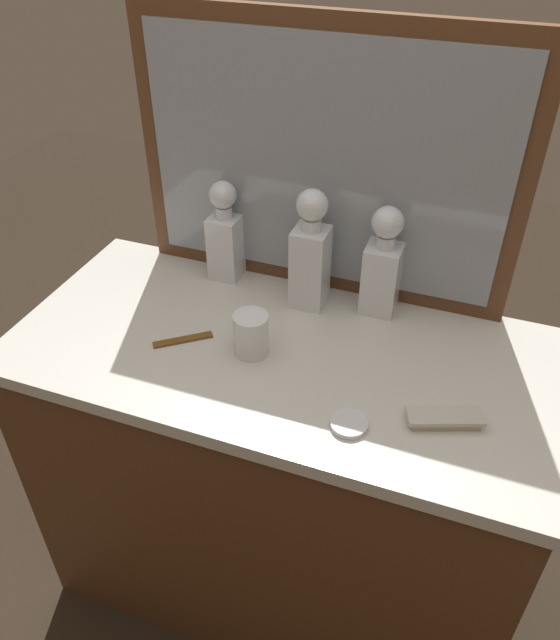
{
  "coord_description": "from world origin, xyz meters",
  "views": [
    {
      "loc": [
        0.38,
        -1.03,
        1.82
      ],
      "look_at": [
        0.0,
        0.0,
        0.99
      ],
      "focal_mm": 35.05,
      "sensor_mm": 36.0,
      "label": 1
    }
  ],
  "objects_px": {
    "silver_brush_right": "(445,418)",
    "tortoiseshell_comb": "(183,340)",
    "crystal_decanter_left": "(310,260)",
    "crystal_tumbler_far_right": "(251,336)",
    "porcelain_dish": "(349,424)",
    "crystal_decanter_right": "(382,271)",
    "crystal_decanter_center": "(225,240)"
  },
  "relations": [
    {
      "from": "crystal_decanter_right",
      "to": "crystal_decanter_left",
      "type": "distance_m",
      "value": 0.17
    },
    {
      "from": "crystal_tumbler_far_right",
      "to": "silver_brush_right",
      "type": "xyz_separation_m",
      "value": [
        0.44,
        -0.07,
        -0.03
      ]
    },
    {
      "from": "crystal_decanter_left",
      "to": "crystal_tumbler_far_right",
      "type": "relative_size",
      "value": 3.04
    },
    {
      "from": "crystal_decanter_center",
      "to": "silver_brush_right",
      "type": "xyz_separation_m",
      "value": [
        0.62,
        -0.34,
        -0.1
      ]
    },
    {
      "from": "crystal_decanter_right",
      "to": "crystal_tumbler_far_right",
      "type": "distance_m",
      "value": 0.35
    },
    {
      "from": "crystal_decanter_right",
      "to": "silver_brush_right",
      "type": "distance_m",
      "value": 0.41
    },
    {
      "from": "crystal_decanter_left",
      "to": "porcelain_dish",
      "type": "bearing_deg",
      "value": -61.07
    },
    {
      "from": "crystal_decanter_right",
      "to": "crystal_decanter_left",
      "type": "bearing_deg",
      "value": -168.73
    },
    {
      "from": "silver_brush_right",
      "to": "tortoiseshell_comb",
      "type": "relative_size",
      "value": 1.3
    },
    {
      "from": "silver_brush_right",
      "to": "porcelain_dish",
      "type": "xyz_separation_m",
      "value": [
        -0.17,
        -0.07,
        -0.01
      ]
    },
    {
      "from": "crystal_decanter_center",
      "to": "crystal_tumbler_far_right",
      "type": "height_order",
      "value": "crystal_decanter_center"
    },
    {
      "from": "crystal_decanter_right",
      "to": "porcelain_dish",
      "type": "relative_size",
      "value": 3.66
    },
    {
      "from": "crystal_decanter_center",
      "to": "tortoiseshell_comb",
      "type": "relative_size",
      "value": 2.21
    },
    {
      "from": "crystal_decanter_center",
      "to": "crystal_decanter_left",
      "type": "relative_size",
      "value": 0.88
    },
    {
      "from": "silver_brush_right",
      "to": "porcelain_dish",
      "type": "height_order",
      "value": "silver_brush_right"
    },
    {
      "from": "crystal_decanter_left",
      "to": "porcelain_dish",
      "type": "height_order",
      "value": "crystal_decanter_left"
    },
    {
      "from": "crystal_tumbler_far_right",
      "to": "crystal_decanter_left",
      "type": "bearing_deg",
      "value": 75.13
    },
    {
      "from": "crystal_tumbler_far_right",
      "to": "tortoiseshell_comb",
      "type": "bearing_deg",
      "value": -173.23
    },
    {
      "from": "silver_brush_right",
      "to": "crystal_decanter_left",
      "type": "bearing_deg",
      "value": 141.84
    },
    {
      "from": "crystal_decanter_center",
      "to": "crystal_tumbler_far_right",
      "type": "relative_size",
      "value": 2.66
    },
    {
      "from": "silver_brush_right",
      "to": "tortoiseshell_comb",
      "type": "distance_m",
      "value": 0.61
    },
    {
      "from": "crystal_decanter_right",
      "to": "crystal_decanter_left",
      "type": "relative_size",
      "value": 0.9
    },
    {
      "from": "crystal_decanter_right",
      "to": "crystal_decanter_center",
      "type": "bearing_deg",
      "value": 178.73
    },
    {
      "from": "crystal_decanter_left",
      "to": "tortoiseshell_comb",
      "type": "xyz_separation_m",
      "value": [
        -0.22,
        -0.25,
        -0.12
      ]
    },
    {
      "from": "silver_brush_right",
      "to": "tortoiseshell_comb",
      "type": "xyz_separation_m",
      "value": [
        -0.6,
        0.05,
        -0.01
      ]
    },
    {
      "from": "crystal_decanter_right",
      "to": "crystal_tumbler_far_right",
      "type": "bearing_deg",
      "value": -131.19
    },
    {
      "from": "crystal_tumbler_far_right",
      "to": "tortoiseshell_comb",
      "type": "distance_m",
      "value": 0.17
    },
    {
      "from": "silver_brush_right",
      "to": "tortoiseshell_comb",
      "type": "height_order",
      "value": "silver_brush_right"
    },
    {
      "from": "crystal_decanter_left",
      "to": "crystal_tumbler_far_right",
      "type": "height_order",
      "value": "crystal_decanter_left"
    },
    {
      "from": "silver_brush_right",
      "to": "crystal_tumbler_far_right",
      "type": "bearing_deg",
      "value": 170.96
    },
    {
      "from": "crystal_decanter_center",
      "to": "tortoiseshell_comb",
      "type": "bearing_deg",
      "value": -86.5
    },
    {
      "from": "crystal_decanter_right",
      "to": "crystal_decanter_center",
      "type": "xyz_separation_m",
      "value": [
        -0.41,
        0.01,
        -0.0
      ]
    }
  ]
}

